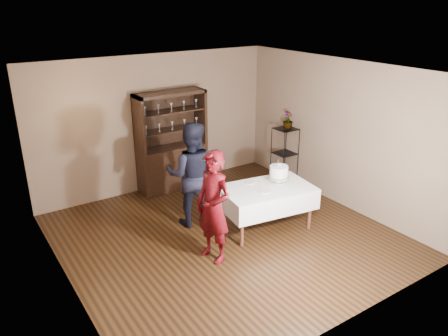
{
  "coord_description": "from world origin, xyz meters",
  "views": [
    {
      "loc": [
        -3.53,
        -5.23,
        3.68
      ],
      "look_at": [
        0.03,
        0.1,
        1.17
      ],
      "focal_mm": 35.0,
      "sensor_mm": 36.0,
      "label": 1
    }
  ],
  "objects_px": {
    "cake_table": "(267,197)",
    "man": "(192,175)",
    "china_hutch": "(172,157)",
    "potted_plant": "(288,120)",
    "plant_etagere": "(285,153)",
    "cake": "(279,172)",
    "woman": "(213,207)"
  },
  "relations": [
    {
      "from": "cake",
      "to": "potted_plant",
      "type": "bearing_deg",
      "value": 44.48
    },
    {
      "from": "plant_etagere",
      "to": "potted_plant",
      "type": "bearing_deg",
      "value": -11.35
    },
    {
      "from": "plant_etagere",
      "to": "potted_plant",
      "type": "distance_m",
      "value": 0.71
    },
    {
      "from": "plant_etagere",
      "to": "cake_table",
      "type": "height_order",
      "value": "plant_etagere"
    },
    {
      "from": "man",
      "to": "cake_table",
      "type": "bearing_deg",
      "value": 171.88
    },
    {
      "from": "plant_etagere",
      "to": "woman",
      "type": "relative_size",
      "value": 0.7
    },
    {
      "from": "man",
      "to": "cake",
      "type": "height_order",
      "value": "man"
    },
    {
      "from": "china_hutch",
      "to": "potted_plant",
      "type": "distance_m",
      "value": 2.47
    },
    {
      "from": "cake_table",
      "to": "woman",
      "type": "distance_m",
      "value": 1.3
    },
    {
      "from": "man",
      "to": "china_hutch",
      "type": "bearing_deg",
      "value": -71.47
    },
    {
      "from": "china_hutch",
      "to": "plant_etagere",
      "type": "height_order",
      "value": "china_hutch"
    },
    {
      "from": "woman",
      "to": "man",
      "type": "distance_m",
      "value": 1.17
    },
    {
      "from": "cake",
      "to": "potted_plant",
      "type": "distance_m",
      "value": 1.89
    },
    {
      "from": "cake",
      "to": "man",
      "type": "bearing_deg",
      "value": 146.7
    },
    {
      "from": "cake_table",
      "to": "woman",
      "type": "height_order",
      "value": "woman"
    },
    {
      "from": "cake_table",
      "to": "woman",
      "type": "relative_size",
      "value": 0.95
    },
    {
      "from": "woman",
      "to": "cake",
      "type": "bearing_deg",
      "value": 90.0
    },
    {
      "from": "plant_etagere",
      "to": "man",
      "type": "distance_m",
      "value": 2.56
    },
    {
      "from": "potted_plant",
      "to": "woman",
      "type": "bearing_deg",
      "value": -150.09
    },
    {
      "from": "cake_table",
      "to": "man",
      "type": "bearing_deg",
      "value": 138.23
    },
    {
      "from": "woman",
      "to": "man",
      "type": "xyz_separation_m",
      "value": [
        0.29,
        1.13,
        0.06
      ]
    },
    {
      "from": "cake_table",
      "to": "potted_plant",
      "type": "xyz_separation_m",
      "value": [
        1.59,
        1.33,
        0.79
      ]
    },
    {
      "from": "cake_table",
      "to": "man",
      "type": "xyz_separation_m",
      "value": [
        -0.94,
        0.84,
        0.33
      ]
    },
    {
      "from": "china_hutch",
      "to": "cake_table",
      "type": "relative_size",
      "value": 1.23
    },
    {
      "from": "cake",
      "to": "woman",
      "type": "bearing_deg",
      "value": -167.56
    },
    {
      "from": "china_hutch",
      "to": "cake",
      "type": "height_order",
      "value": "china_hutch"
    },
    {
      "from": "cake_table",
      "to": "potted_plant",
      "type": "relative_size",
      "value": 4.64
    },
    {
      "from": "cake",
      "to": "china_hutch",
      "type": "bearing_deg",
      "value": 108.77
    },
    {
      "from": "china_hutch",
      "to": "potted_plant",
      "type": "bearing_deg",
      "value": -26.59
    },
    {
      "from": "china_hutch",
      "to": "cake_table",
      "type": "xyz_separation_m",
      "value": [
        0.52,
        -2.39,
        -0.09
      ]
    },
    {
      "from": "china_hutch",
      "to": "plant_etagere",
      "type": "distance_m",
      "value": 2.33
    },
    {
      "from": "china_hutch",
      "to": "man",
      "type": "relative_size",
      "value": 1.1
    }
  ]
}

